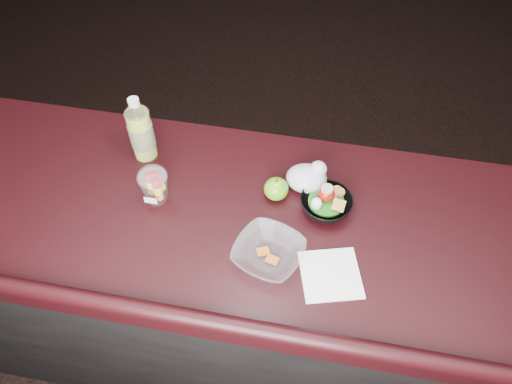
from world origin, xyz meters
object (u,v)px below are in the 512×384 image
lemonade_bottle (141,133)px  takeout_bowl (269,253)px  green_apple (276,189)px  fruit_cup (154,185)px  snack_bowl (326,203)px

lemonade_bottle → takeout_bowl: 0.56m
green_apple → lemonade_bottle: bearing=168.1°
takeout_bowl → fruit_cup: bearing=158.9°
fruit_cup → snack_bowl: (0.51, 0.06, -0.04)m
snack_bowl → green_apple: bearing=172.2°
lemonade_bottle → snack_bowl: bearing=-10.9°
fruit_cup → green_apple: size_ratio=1.63×
green_apple → takeout_bowl: bearing=-86.2°
takeout_bowl → snack_bowl: bearing=55.1°
lemonade_bottle → fruit_cup: size_ratio=1.85×
fruit_cup → lemonade_bottle: bearing=118.2°
snack_bowl → takeout_bowl: (-0.14, -0.20, -0.01)m
snack_bowl → takeout_bowl: bearing=-124.9°
takeout_bowl → green_apple: bearing=93.8°
fruit_cup → green_apple: bearing=12.1°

